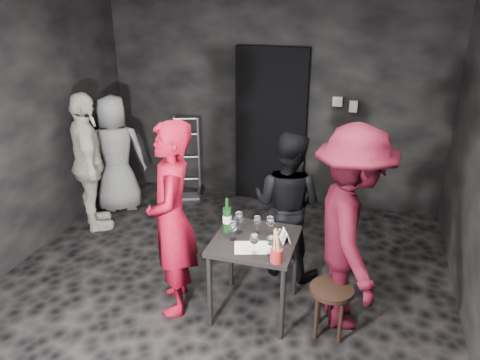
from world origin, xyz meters
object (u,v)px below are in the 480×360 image
(woman_black, at_px, (287,204))
(man_maroon, at_px, (353,209))
(bystander_cream, at_px, (87,155))
(wine_bottle, at_px, (227,219))
(breadstick_cup, at_px, (277,246))
(hand_truck, at_px, (188,182))
(tasting_table, at_px, (255,249))
(server_red, at_px, (171,201))
(stool, at_px, (331,296))
(bystander_grey, at_px, (116,152))

(woman_black, bearing_deg, man_maroon, 149.13)
(bystander_cream, distance_m, wine_bottle, 2.24)
(woman_black, distance_m, wine_bottle, 0.79)
(woman_black, distance_m, breadstick_cup, 1.05)
(hand_truck, relative_size, breadstick_cup, 3.68)
(tasting_table, bearing_deg, hand_truck, 124.73)
(server_red, bearing_deg, breadstick_cup, 58.28)
(hand_truck, relative_size, server_red, 0.53)
(bystander_cream, bearing_deg, man_maroon, -145.45)
(tasting_table, distance_m, breadstick_cup, 0.46)
(stool, distance_m, server_red, 1.59)
(tasting_table, xyz_separation_m, stool, (0.70, -0.14, -0.27))
(bystander_cream, relative_size, bystander_grey, 1.20)
(bystander_cream, relative_size, breadstick_cup, 6.17)
(man_maroon, relative_size, bystander_cream, 1.15)
(hand_truck, relative_size, bystander_grey, 0.72)
(hand_truck, xyz_separation_m, wine_bottle, (1.27, -2.16, 0.66))
(man_maroon, distance_m, bystander_cream, 3.24)
(hand_truck, bearing_deg, breadstick_cup, -74.27)
(man_maroon, distance_m, wine_bottle, 1.10)
(breadstick_cup, bearing_deg, hand_truck, 125.36)
(stool, bearing_deg, hand_truck, 133.48)
(server_red, bearing_deg, stool, 68.05)
(tasting_table, height_order, woman_black, woman_black)
(stool, relative_size, bystander_cream, 0.25)
(woman_black, xyz_separation_m, breadstick_cup, (0.11, -1.04, 0.12))
(tasting_table, relative_size, woman_black, 0.48)
(tasting_table, xyz_separation_m, wine_bottle, (-0.28, 0.07, 0.22))
(bystander_grey, bearing_deg, server_red, 104.14)
(stool, xyz_separation_m, server_red, (-1.43, 0.01, 0.70))
(woman_black, relative_size, breadstick_cup, 4.98)
(tasting_table, bearing_deg, bystander_grey, 144.91)
(man_maroon, xyz_separation_m, breadstick_cup, (-0.55, -0.40, -0.22))
(stool, height_order, server_red, server_red)
(hand_truck, bearing_deg, server_red, -90.40)
(wine_bottle, bearing_deg, man_maroon, 1.20)
(man_maroon, height_order, bystander_grey, man_maroon)
(server_red, distance_m, bystander_grey, 2.33)
(tasting_table, height_order, man_maroon, man_maroon)
(server_red, bearing_deg, tasting_table, 78.53)
(tasting_table, height_order, stool, tasting_table)
(tasting_table, xyz_separation_m, server_red, (-0.72, -0.13, 0.43))
(woman_black, bearing_deg, tasting_table, 92.18)
(bystander_cream, bearing_deg, tasting_table, -152.74)
(stool, relative_size, bystander_grey, 0.29)
(stool, height_order, woman_black, woman_black)
(wine_bottle, xyz_separation_m, breadstick_cup, (0.53, -0.37, 0.02))
(server_red, height_order, man_maroon, man_maroon)
(server_red, bearing_deg, bystander_cream, -147.75)
(server_red, height_order, bystander_grey, server_red)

